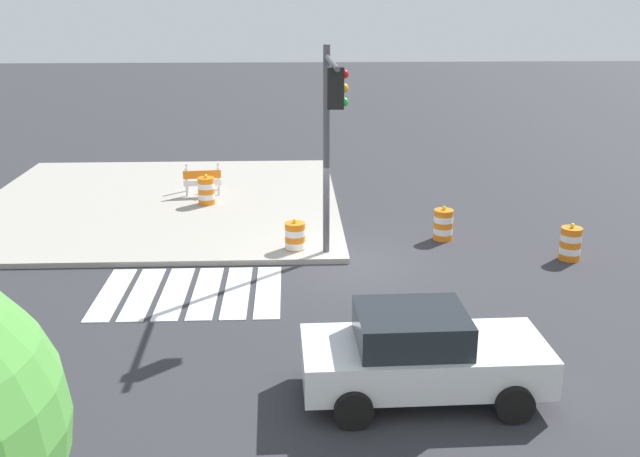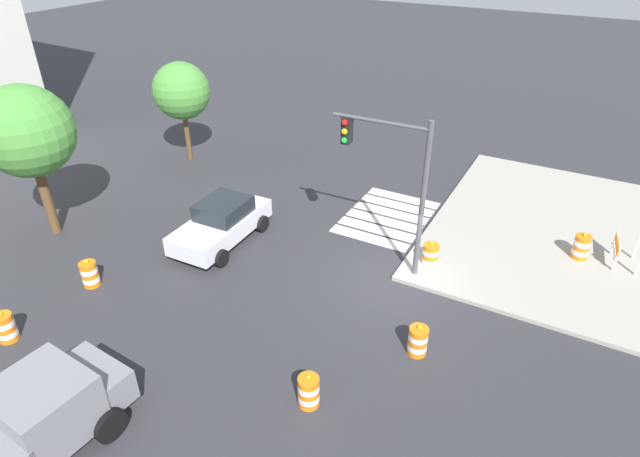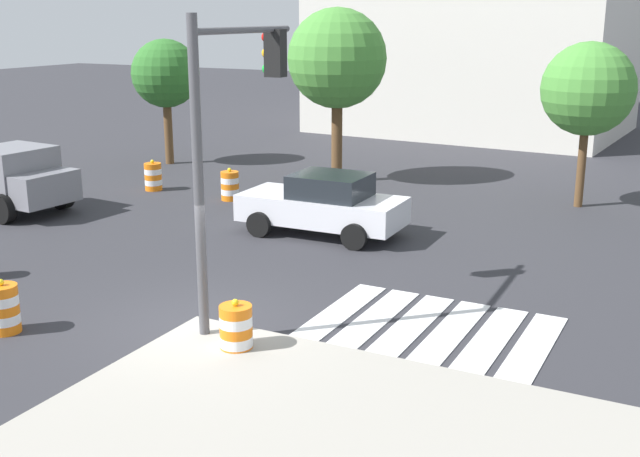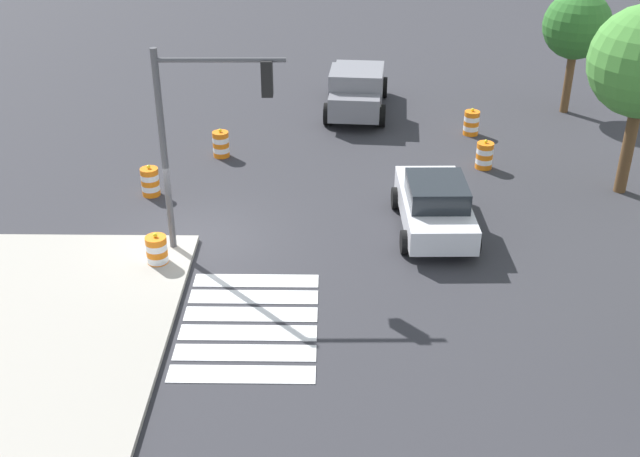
{
  "view_description": "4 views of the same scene",
  "coord_description": "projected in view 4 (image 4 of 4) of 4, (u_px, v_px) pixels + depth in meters",
  "views": [
    {
      "loc": [
        1.56,
        18.07,
        6.85
      ],
      "look_at": [
        0.87,
        1.9,
        1.62
      ],
      "focal_mm": 40.81,
      "sensor_mm": 36.0,
      "label": 1
    },
    {
      "loc": [
        -14.0,
        -4.81,
        10.96
      ],
      "look_at": [
        0.11,
        2.87,
        1.2
      ],
      "focal_mm": 29.59,
      "sensor_mm": 36.0,
      "label": 2
    },
    {
      "loc": [
        8.38,
        -11.27,
        5.63
      ],
      "look_at": [
        1.86,
        1.45,
        1.74
      ],
      "focal_mm": 44.33,
      "sensor_mm": 36.0,
      "label": 3
    },
    {
      "loc": [
        19.07,
        3.68,
        10.8
      ],
      "look_at": [
        0.52,
        3.42,
        0.68
      ],
      "focal_mm": 43.77,
      "sensor_mm": 36.0,
      "label": 4
    }
  ],
  "objects": [
    {
      "name": "traffic_barrel_median_near",
      "position": [
        157.0,
        252.0,
        20.49
      ],
      "size": [
        0.56,
        0.56,
        1.02
      ],
      "color": "orange",
      "rests_on": "ground"
    },
    {
      "name": "ground_plane",
      "position": [
        199.0,
        240.0,
        21.96
      ],
      "size": [
        120.0,
        120.0,
        0.0
      ],
      "primitive_type": "plane",
      "color": "#2D2D33"
    },
    {
      "name": "traffic_barrel_far_curb",
      "position": [
        484.0,
        155.0,
        26.11
      ],
      "size": [
        0.56,
        0.56,
        1.02
      ],
      "color": "orange",
      "rests_on": "ground"
    },
    {
      "name": "sports_car",
      "position": [
        435.0,
        205.0,
        22.11
      ],
      "size": [
        4.34,
        2.22,
        1.63
      ],
      "color": "silver",
      "rests_on": "ground"
    },
    {
      "name": "street_tree_streetside_near",
      "position": [
        577.0,
        26.0,
        29.5
      ],
      "size": [
        2.57,
        2.57,
        4.74
      ],
      "color": "brown",
      "rests_on": "ground"
    },
    {
      "name": "traffic_barrel_median_far",
      "position": [
        150.0,
        182.0,
        24.3
      ],
      "size": [
        0.56,
        0.56,
        1.02
      ],
      "color": "orange",
      "rests_on": "ground"
    },
    {
      "name": "pickup_truck",
      "position": [
        357.0,
        89.0,
        30.55
      ],
      "size": [
        5.29,
        2.68,
        1.92
      ],
      "color": "slate",
      "rests_on": "ground"
    },
    {
      "name": "traffic_barrel_near_corner",
      "position": [
        221.0,
        144.0,
        26.98
      ],
      "size": [
        0.56,
        0.56,
        1.02
      ],
      "color": "orange",
      "rests_on": "ground"
    },
    {
      "name": "traffic_barrel_crosswalk_end",
      "position": [
        471.0,
        123.0,
        28.78
      ],
      "size": [
        0.56,
        0.56,
        1.02
      ],
      "color": "orange",
      "rests_on": "ground"
    },
    {
      "name": "traffic_light_pole",
      "position": [
        205.0,
        116.0,
        19.58
      ],
      "size": [
        0.47,
        3.29,
        5.5
      ],
      "color": "#4C4C51",
      "rests_on": "sidewalk_corner"
    },
    {
      "name": "crosswalk_stripes",
      "position": [
        250.0,
        323.0,
        18.42
      ],
      "size": [
        4.35,
        3.2,
        0.02
      ],
      "color": "silver",
      "rests_on": "ground"
    }
  ]
}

